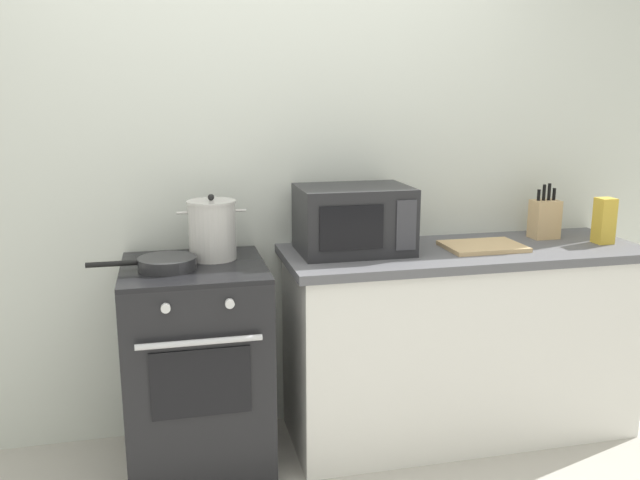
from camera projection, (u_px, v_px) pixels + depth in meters
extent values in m
cube|color=silver|center=(323.00, 173.00, 3.21)|extent=(4.40, 0.10, 2.50)
cube|color=white|center=(460.00, 345.00, 3.19)|extent=(1.64, 0.56, 0.88)
cube|color=#59595E|center=(465.00, 252.00, 3.09)|extent=(1.70, 0.60, 0.04)
cube|color=black|center=(198.00, 369.00, 2.89)|extent=(0.60, 0.60, 0.90)
cube|color=black|center=(193.00, 267.00, 2.79)|extent=(0.60, 0.60, 0.02)
cube|color=black|center=(201.00, 383.00, 2.59)|extent=(0.39, 0.01, 0.28)
cylinder|color=silver|center=(200.00, 342.00, 2.52)|extent=(0.48, 0.02, 0.02)
cylinder|color=silver|center=(166.00, 308.00, 2.48)|extent=(0.04, 0.02, 0.04)
cylinder|color=silver|center=(230.00, 304.00, 2.53)|extent=(0.04, 0.02, 0.04)
cylinder|color=beige|center=(212.00, 231.00, 2.87)|extent=(0.21, 0.21, 0.25)
cylinder|color=beige|center=(211.00, 202.00, 2.84)|extent=(0.21, 0.21, 0.01)
sphere|color=black|center=(211.00, 197.00, 2.83)|extent=(0.03, 0.03, 0.03)
cylinder|color=beige|center=(183.00, 213.00, 2.82)|extent=(0.05, 0.01, 0.01)
cylinder|color=beige|center=(240.00, 211.00, 2.88)|extent=(0.05, 0.01, 0.01)
cylinder|color=#28282B|center=(167.00, 263.00, 2.72)|extent=(0.24, 0.24, 0.05)
cylinder|color=black|center=(111.00, 264.00, 2.67)|extent=(0.20, 0.02, 0.02)
cube|color=#232326|center=(353.00, 219.00, 2.99)|extent=(0.50, 0.36, 0.30)
cube|color=black|center=(352.00, 228.00, 2.80)|extent=(0.28, 0.01, 0.19)
cube|color=#38383D|center=(406.00, 225.00, 2.86)|extent=(0.09, 0.01, 0.22)
cube|color=tan|center=(483.00, 246.00, 3.08)|extent=(0.36, 0.26, 0.02)
cube|color=tan|center=(545.00, 219.00, 3.28)|extent=(0.13, 0.10, 0.19)
cylinder|color=black|center=(539.00, 195.00, 3.25)|extent=(0.02, 0.02, 0.06)
cylinder|color=black|center=(544.00, 193.00, 3.25)|extent=(0.02, 0.02, 0.08)
cylinder|color=black|center=(549.00, 192.00, 3.26)|extent=(0.02, 0.02, 0.08)
cylinder|color=black|center=(554.00, 194.00, 3.27)|extent=(0.02, 0.02, 0.06)
cube|color=gold|center=(604.00, 221.00, 3.17)|extent=(0.08, 0.08, 0.22)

